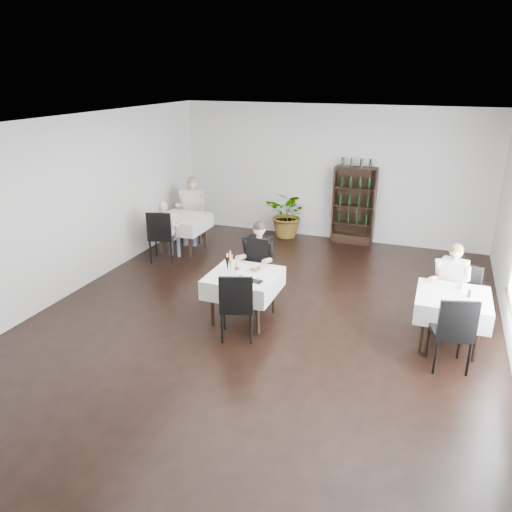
# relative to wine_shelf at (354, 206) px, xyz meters

# --- Properties ---
(room_shell) EXTENTS (9.00, 9.00, 9.00)m
(room_shell) POSITION_rel_wine_shelf_xyz_m (-0.60, -4.31, 0.65)
(room_shell) COLOR black
(room_shell) RESTS_ON ground
(wine_shelf) EXTENTS (0.90, 0.28, 1.75)m
(wine_shelf) POSITION_rel_wine_shelf_xyz_m (0.00, 0.00, 0.00)
(wine_shelf) COLOR black
(wine_shelf) RESTS_ON ground
(main_table) EXTENTS (1.03, 1.03, 0.77)m
(main_table) POSITION_rel_wine_shelf_xyz_m (-0.90, -4.31, -0.23)
(main_table) COLOR black
(main_table) RESTS_ON ground
(left_table) EXTENTS (0.98, 0.98, 0.77)m
(left_table) POSITION_rel_wine_shelf_xyz_m (-3.30, -1.81, -0.23)
(left_table) COLOR black
(left_table) RESTS_ON ground
(right_table) EXTENTS (0.98, 0.98, 0.77)m
(right_table) POSITION_rel_wine_shelf_xyz_m (2.10, -4.01, -0.23)
(right_table) COLOR black
(right_table) RESTS_ON ground
(potted_tree) EXTENTS (1.12, 1.01, 1.09)m
(potted_tree) POSITION_rel_wine_shelf_xyz_m (-1.47, -0.11, -0.30)
(potted_tree) COLOR #2B5D1F
(potted_tree) RESTS_ON ground
(main_chair_far) EXTENTS (0.48, 0.48, 0.95)m
(main_chair_far) POSITION_rel_wine_shelf_xyz_m (-0.94, -3.66, -0.31)
(main_chair_far) COLOR black
(main_chair_far) RESTS_ON ground
(main_chair_near) EXTENTS (0.60, 0.60, 1.03)m
(main_chair_near) POSITION_rel_wine_shelf_xyz_m (-0.76, -4.93, -0.26)
(main_chair_near) COLOR black
(main_chair_near) RESTS_ON ground
(left_chair_far) EXTENTS (0.56, 0.57, 1.00)m
(left_chair_far) POSITION_rel_wine_shelf_xyz_m (-3.46, -1.07, -0.28)
(left_chair_far) COLOR black
(left_chair_far) RESTS_ON ground
(left_chair_near) EXTENTS (0.60, 0.61, 1.07)m
(left_chair_near) POSITION_rel_wine_shelf_xyz_m (-3.38, -2.57, -0.24)
(left_chair_near) COLOR black
(left_chair_near) RESTS_ON ground
(right_chair_far) EXTENTS (0.58, 0.59, 0.97)m
(right_chair_far) POSITION_rel_wine_shelf_xyz_m (2.23, -3.36, -0.29)
(right_chair_far) COLOR black
(right_chair_far) RESTS_ON ground
(right_chair_near) EXTENTS (0.58, 0.59, 1.04)m
(right_chair_near) POSITION_rel_wine_shelf_xyz_m (2.11, -4.69, -0.25)
(right_chair_near) COLOR black
(right_chair_near) RESTS_ON ground
(diner_main) EXTENTS (0.53, 0.52, 1.40)m
(diner_main) POSITION_rel_wine_shelf_xyz_m (-0.91, -3.68, -0.03)
(diner_main) COLOR #45444D
(diner_main) RESTS_ON ground
(diner_left_far) EXTENTS (0.60, 0.62, 1.47)m
(diner_left_far) POSITION_rel_wine_shelf_xyz_m (-3.39, -1.20, 0.01)
(diner_left_far) COLOR #45444D
(diner_left_far) RESTS_ON ground
(diner_left_near) EXTENTS (0.49, 0.50, 1.24)m
(diner_left_near) POSITION_rel_wine_shelf_xyz_m (-3.35, -2.42, -0.13)
(diner_left_near) COLOR #45444D
(diner_left_near) RESTS_ON ground
(diner_right_far) EXTENTS (0.56, 0.59, 1.32)m
(diner_right_far) POSITION_rel_wine_shelf_xyz_m (2.06, -3.47, -0.08)
(diner_right_far) COLOR #45444D
(diner_right_far) RESTS_ON ground
(plate_far) EXTENTS (0.25, 0.25, 0.07)m
(plate_far) POSITION_rel_wine_shelf_xyz_m (-0.77, -4.13, -0.06)
(plate_far) COLOR white
(plate_far) RESTS_ON main_table
(plate_near) EXTENTS (0.29, 0.29, 0.07)m
(plate_near) POSITION_rel_wine_shelf_xyz_m (-0.91, -4.57, -0.06)
(plate_near) COLOR white
(plate_near) RESTS_ON main_table
(pilsner_dark) EXTENTS (0.07, 0.07, 0.30)m
(pilsner_dark) POSITION_rel_wine_shelf_xyz_m (-1.16, -4.32, 0.05)
(pilsner_dark) COLOR black
(pilsner_dark) RESTS_ON main_table
(pilsner_lager) EXTENTS (0.08, 0.08, 0.33)m
(pilsner_lager) POSITION_rel_wine_shelf_xyz_m (-1.14, -4.27, 0.06)
(pilsner_lager) COLOR gold
(pilsner_lager) RESTS_ON main_table
(coke_bottle) EXTENTS (0.07, 0.07, 0.26)m
(coke_bottle) POSITION_rel_wine_shelf_xyz_m (-1.00, -4.33, 0.03)
(coke_bottle) COLOR silver
(coke_bottle) RESTS_ON main_table
(napkin_cutlery) EXTENTS (0.19, 0.20, 0.02)m
(napkin_cutlery) POSITION_rel_wine_shelf_xyz_m (-0.61, -4.53, -0.07)
(napkin_cutlery) COLOR black
(napkin_cutlery) RESTS_ON main_table
(pepper_mill) EXTENTS (0.04, 0.04, 0.10)m
(pepper_mill) POSITION_rel_wine_shelf_xyz_m (2.29, -4.00, -0.03)
(pepper_mill) COLOR black
(pepper_mill) RESTS_ON right_table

